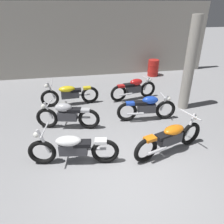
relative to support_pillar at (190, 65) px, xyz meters
name	(u,v)px	position (x,y,z in m)	size (l,w,h in m)	color
ground_plane	(132,182)	(-2.89, -3.28, -1.60)	(60.00, 60.00, 0.00)	gray
back_wall	(91,40)	(-2.89, 4.73, 0.20)	(12.53, 0.24, 3.60)	#9E998E
support_pillar	(190,65)	(0.00, 0.00, 0.00)	(0.36, 0.36, 3.20)	#9E998E
motorcycle_left_row_0	(73,148)	(-4.11, -2.39, -1.15)	(2.16, 0.68, 0.97)	black
motorcycle_left_row_1	(67,115)	(-4.23, -0.70, -1.14)	(1.94, 0.63, 0.88)	black
motorcycle_left_row_2	(70,94)	(-4.14, 1.02, -1.15)	(2.17, 0.68, 0.97)	black
motorcycle_right_row_0	(170,137)	(-1.66, -2.42, -1.15)	(2.10, 0.91, 0.97)	black
motorcycle_right_row_1	(147,107)	(-1.67, -0.65, -1.14)	(1.97, 0.48, 0.88)	black
motorcycle_right_row_2	(134,88)	(-1.61, 1.09, -1.14)	(1.96, 0.61, 0.88)	black
oil_drum	(153,68)	(0.28, 3.93, -1.18)	(0.59, 0.59, 0.85)	red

